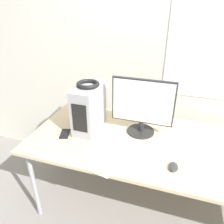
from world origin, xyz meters
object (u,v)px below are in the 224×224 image
pc_tower (89,108)px  headphones (88,84)px  cell_phone (65,134)px  mouse (173,167)px  monitor_main (142,106)px  keyboard (132,159)px

pc_tower → headphones: (0.00, 0.00, 0.22)m
headphones → cell_phone: (-0.17, -0.17, -0.42)m
mouse → cell_phone: size_ratio=0.65×
monitor_main → headphones: bearing=-171.1°
headphones → monitor_main: 0.49m
mouse → headphones: bearing=157.6°
pc_tower → keyboard: pc_tower is taller
headphones → mouse: headphones is taller
pc_tower → cell_phone: bearing=-135.3°
pc_tower → mouse: bearing=-22.4°
monitor_main → cell_phone: (-0.62, -0.24, -0.25)m
pc_tower → monitor_main: bearing=9.0°
mouse → pc_tower: bearing=157.6°
monitor_main → keyboard: bearing=-88.2°
mouse → monitor_main: bearing=128.7°
headphones → keyboard: bearing=-34.6°
monitor_main → mouse: bearing=-51.3°
pc_tower → headphones: 0.22m
pc_tower → headphones: size_ratio=2.12×
pc_tower → cell_phone: 0.31m
headphones → keyboard: (0.46, -0.32, -0.41)m
headphones → pc_tower: bearing=-90.0°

